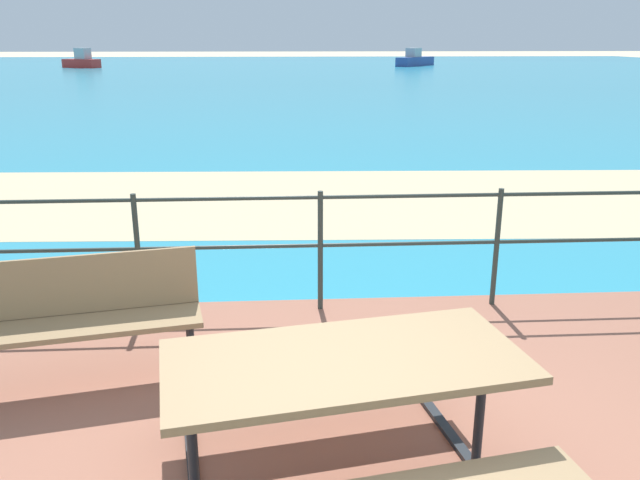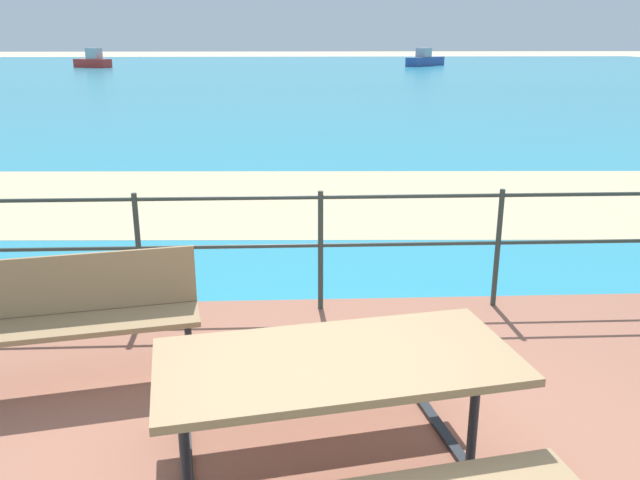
{
  "view_description": "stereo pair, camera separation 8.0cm",
  "coord_description": "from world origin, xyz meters",
  "px_view_note": "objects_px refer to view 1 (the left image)",
  "views": [
    {
      "loc": [
        -0.32,
        -2.59,
        2.23
      ],
      "look_at": [
        -0.01,
        2.3,
        0.7
      ],
      "focal_mm": 36.1,
      "sensor_mm": 36.0,
      "label": 1
    },
    {
      "loc": [
        -0.24,
        -2.59,
        2.23
      ],
      "look_at": [
        -0.01,
        2.3,
        0.7
      ],
      "focal_mm": 36.1,
      "sensor_mm": 36.0,
      "label": 2
    }
  ],
  "objects_px": {
    "boat_mid": "(416,60)",
    "park_bench": "(81,309)",
    "picnic_table": "(344,390)",
    "boat_near": "(81,61)"
  },
  "relations": [
    {
      "from": "picnic_table",
      "to": "park_bench",
      "type": "bearing_deg",
      "value": 132.37
    },
    {
      "from": "boat_mid",
      "to": "park_bench",
      "type": "bearing_deg",
      "value": -155.59
    },
    {
      "from": "picnic_table",
      "to": "boat_near",
      "type": "xyz_separation_m",
      "value": [
        -16.09,
        51.94,
        -0.12
      ]
    },
    {
      "from": "picnic_table",
      "to": "park_bench",
      "type": "distance_m",
      "value": 1.99
    },
    {
      "from": "park_bench",
      "to": "boat_near",
      "type": "distance_m",
      "value": 52.76
    },
    {
      "from": "park_bench",
      "to": "boat_near",
      "type": "bearing_deg",
      "value": 94.59
    },
    {
      "from": "boat_mid",
      "to": "picnic_table",
      "type": "bearing_deg",
      "value": -153.7
    },
    {
      "from": "park_bench",
      "to": "boat_mid",
      "type": "bearing_deg",
      "value": 64.66
    },
    {
      "from": "picnic_table",
      "to": "boat_near",
      "type": "height_order",
      "value": "boat_near"
    },
    {
      "from": "boat_near",
      "to": "boat_mid",
      "type": "xyz_separation_m",
      "value": [
        27.64,
        2.05,
        -0.02
      ]
    }
  ]
}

